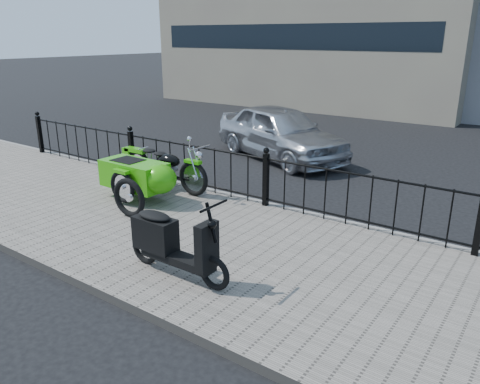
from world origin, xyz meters
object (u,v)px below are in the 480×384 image
Objects in this scene: motorcycle_sidecar at (147,174)px; spare_tire at (129,198)px; scooter at (170,243)px; sedan_car at (280,132)px.

spare_tire is at bearing -61.32° from motorcycle_sidecar.
sedan_car is at bearing 108.82° from scooter.
sedan_car reaches higher than scooter.
scooter is 2.38× the size of spare_tire.
scooter is 6.74m from sedan_car.
scooter is 2.21m from spare_tire.
sedan_car is at bearing 86.81° from motorcycle_sidecar.
motorcycle_sidecar is 1.39× the size of scooter.
sedan_car is (0.25, 4.46, 0.10)m from motorcycle_sidecar.
scooter is at bearing -38.30° from motorcycle_sidecar.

